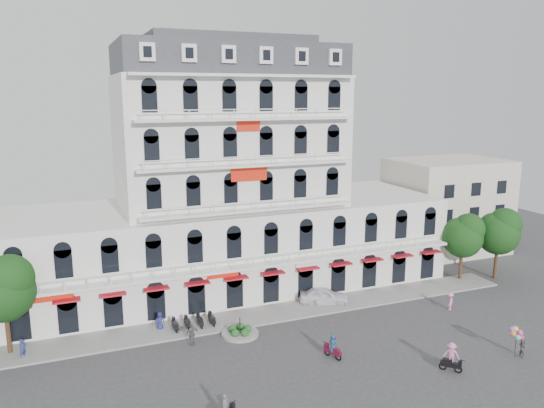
{
  "coord_description": "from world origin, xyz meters",
  "views": [
    {
      "loc": [
        -16.09,
        -34.1,
        20.24
      ],
      "look_at": [
        1.55,
        10.0,
        10.34
      ],
      "focal_mm": 35.0,
      "sensor_mm": 36.0,
      "label": 1
    }
  ],
  "objects": [
    {
      "name": "pedestrian_right",
      "position": [
        17.31,
        3.69,
        0.87
      ],
      "size": [
        1.26,
        1.25,
        1.75
      ],
      "primitive_type": "imported",
      "rotation": [
        0.0,
        0.0,
        3.91
      ],
      "color": "pink",
      "rests_on": "ground"
    },
    {
      "name": "pedestrian_left",
      "position": [
        -9.17,
        9.5,
        0.82
      ],
      "size": [
        0.85,
        0.61,
        1.64
      ],
      "primitive_type": "imported",
      "rotation": [
        0.0,
        0.0,
        -0.11
      ],
      "color": "navy",
      "rests_on": "ground"
    },
    {
      "name": "tree_east_outer",
      "position": [
        28.05,
        8.98,
        5.55
      ],
      "size": [
        4.65,
        4.65,
        8.05
      ],
      "color": "#382314",
      "rests_on": "ground"
    },
    {
      "name": "rider_center",
      "position": [
        9.62,
        -5.57,
        1.23
      ],
      "size": [
        1.3,
        1.34,
        2.3
      ],
      "rotation": [
        0.0,
        0.0,
        5.46
      ],
      "color": "black",
      "rests_on": "ground"
    },
    {
      "name": "tree_west_inner",
      "position": [
        -20.95,
        9.48,
        5.68
      ],
      "size": [
        4.76,
        4.76,
        8.25
      ],
      "color": "#382314",
      "rests_on": "ground"
    },
    {
      "name": "parked_car",
      "position": [
        6.86,
        9.5,
        0.82
      ],
      "size": [
        5.19,
        3.67,
        1.64
      ],
      "primitive_type": "imported",
      "rotation": [
        0.0,
        0.0,
        1.17
      ],
      "color": "white",
      "rests_on": "ground"
    },
    {
      "name": "flank_building_east",
      "position": [
        30.0,
        20.0,
        6.0
      ],
      "size": [
        14.0,
        10.0,
        12.0
      ],
      "primitive_type": "cube",
      "color": "beige",
      "rests_on": "ground"
    },
    {
      "name": "pedestrian_far",
      "position": [
        -20.0,
        8.36,
        0.82
      ],
      "size": [
        0.7,
        0.7,
        1.64
      ],
      "primitive_type": "imported",
      "rotation": [
        0.0,
        0.0,
        0.79
      ],
      "color": "navy",
      "rests_on": "ground"
    },
    {
      "name": "parked_scooter_row",
      "position": [
        -6.35,
        8.8,
        0.0
      ],
      "size": [
        4.4,
        1.8,
        1.1
      ],
      "primitive_type": null,
      "color": "black",
      "rests_on": "ground"
    },
    {
      "name": "pedestrian_mid",
      "position": [
        -7.21,
        5.76,
        0.96
      ],
      "size": [
        1.2,
        0.69,
        1.92
      ],
      "primitive_type": "imported",
      "rotation": [
        0.0,
        0.0,
        3.34
      ],
      "color": "#57595F",
      "rests_on": "ground"
    },
    {
      "name": "tree_east_inner",
      "position": [
        24.05,
        9.98,
        5.21
      ],
      "size": [
        4.4,
        4.37,
        7.57
      ],
      "color": "#382314",
      "rests_on": "ground"
    },
    {
      "name": "ground",
      "position": [
        0.0,
        0.0,
        0.0
      ],
      "size": [
        120.0,
        120.0,
        0.0
      ],
      "primitive_type": "plane",
      "color": "#38383A",
      "rests_on": "ground"
    },
    {
      "name": "sidewalk",
      "position": [
        0.0,
        9.0,
        0.08
      ],
      "size": [
        53.0,
        4.0,
        0.16
      ],
      "primitive_type": "cube",
      "color": "gray",
      "rests_on": "ground"
    },
    {
      "name": "rider_east",
      "position": [
        2.45,
        -0.52,
        0.98
      ],
      "size": [
        0.91,
        1.61,
        2.01
      ],
      "rotation": [
        0.0,
        0.0,
        1.98
      ],
      "color": "maroon",
      "rests_on": "ground"
    },
    {
      "name": "balloon_vendor",
      "position": [
        16.01,
        -5.85,
        1.3
      ],
      "size": [
        1.29,
        1.22,
        2.45
      ],
      "color": "slate",
      "rests_on": "ground"
    },
    {
      "name": "traffic_island",
      "position": [
        -3.0,
        6.0,
        0.26
      ],
      "size": [
        3.2,
        3.2,
        1.6
      ],
      "color": "gray",
      "rests_on": "ground"
    },
    {
      "name": "main_building",
      "position": [
        0.0,
        18.0,
        9.96
      ],
      "size": [
        45.0,
        15.0,
        25.8
      ],
      "color": "silver",
      "rests_on": "ground"
    }
  ]
}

